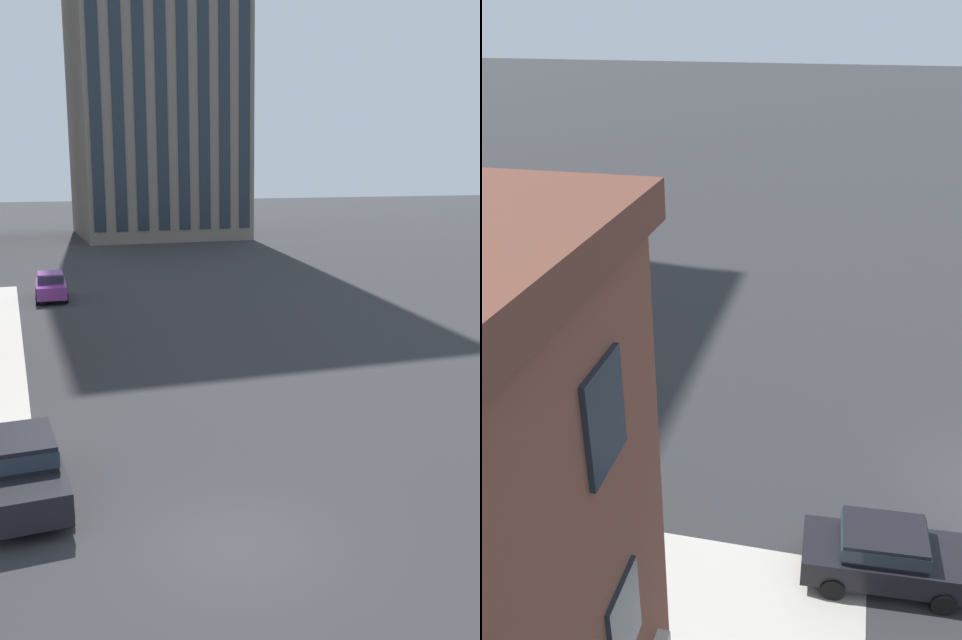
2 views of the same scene
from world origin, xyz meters
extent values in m
plane|color=#2D2D30|center=(0.00, 0.00, 0.00)|extent=(320.00, 320.00, 0.00)
cube|color=#7A3389|center=(-2.01, 30.25, 0.70)|extent=(1.94, 4.47, 0.76)
cube|color=#7A3389|center=(-2.01, 30.40, 1.38)|extent=(1.58, 2.17, 0.60)
cube|color=#232D38|center=(-2.01, 30.40, 1.38)|extent=(1.62, 2.26, 0.40)
cylinder|color=black|center=(-1.23, 28.85, 0.32)|extent=(0.25, 0.65, 0.64)
cylinder|color=black|center=(-2.90, 28.92, 0.32)|extent=(0.25, 0.65, 0.64)
cylinder|color=black|center=(-1.12, 31.58, 0.32)|extent=(0.25, 0.65, 0.64)
cylinder|color=black|center=(-2.79, 31.65, 0.32)|extent=(0.25, 0.65, 0.64)
cube|color=black|center=(-4.33, 3.55, 0.70)|extent=(1.97, 4.48, 0.76)
cube|color=black|center=(-4.34, 3.70, 1.38)|extent=(1.60, 2.18, 0.60)
cube|color=#232D38|center=(-4.34, 3.70, 1.38)|extent=(1.64, 2.27, 0.40)
cylinder|color=black|center=(-3.43, 2.23, 0.32)|extent=(0.25, 0.65, 0.64)
cylinder|color=black|center=(-3.56, 4.95, 0.32)|extent=(0.25, 0.65, 0.64)
camera|label=1|loc=(-4.28, -12.49, 7.98)|focal=37.98mm
camera|label=2|loc=(-17.22, 5.14, 13.69)|focal=36.09mm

